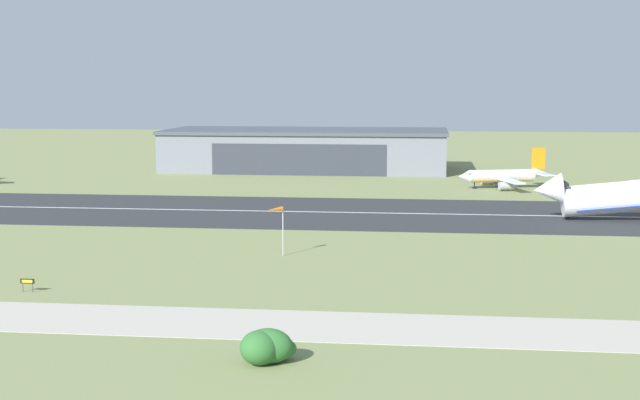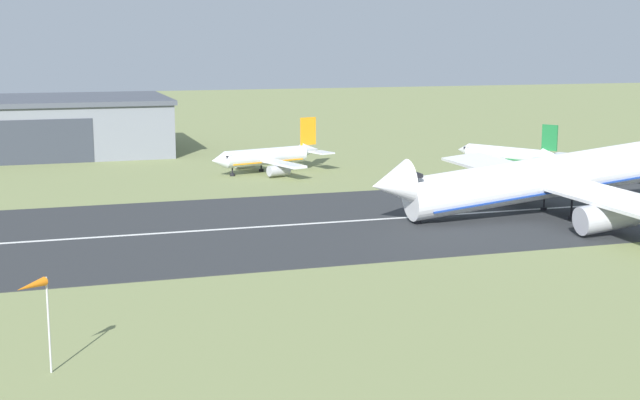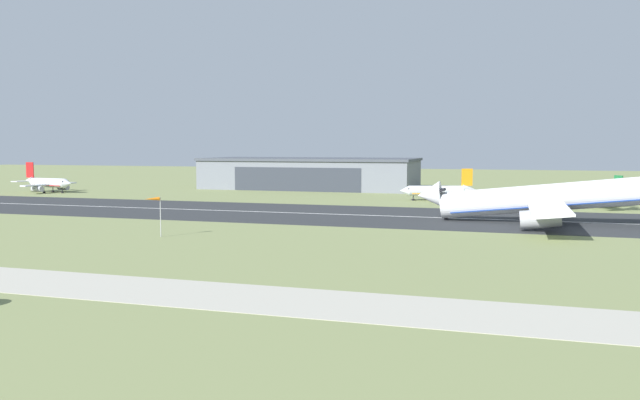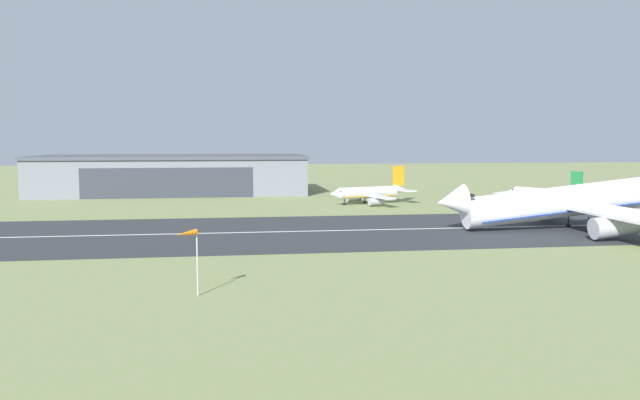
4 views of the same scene
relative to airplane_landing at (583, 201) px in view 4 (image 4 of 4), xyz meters
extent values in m
plane|color=#7A8451|center=(-67.67, -49.26, -4.96)|extent=(687.34, 687.34, 0.00)
cube|color=#2B2D30|center=(-67.67, 3.93, -4.93)|extent=(447.34, 40.58, 0.06)
cube|color=silver|center=(-67.67, 3.93, -4.89)|extent=(402.61, 0.70, 0.01)
cube|color=slate|center=(-76.32, 84.86, 0.04)|extent=(74.47, 32.05, 10.01)
cube|color=#424751|center=(-76.32, 84.86, 5.50)|extent=(75.47, 33.05, 0.90)
cube|color=#2D333D|center=(-76.32, 68.78, -0.96)|extent=(44.68, 0.12, 8.00)
cylinder|color=white|center=(-0.38, 0.00, 0.19)|extent=(41.93, 5.38, 9.48)
cone|color=white|center=(-23.56, 0.05, 0.19)|extent=(5.28, 5.30, 5.74)
cube|color=black|center=(-20.94, 0.05, 1.24)|extent=(1.15, 4.50, 0.55)
cube|color=navy|center=(-0.38, 0.00, -1.27)|extent=(37.27, 5.11, 4.00)
cube|color=white|center=(-1.18, 14.81, -0.74)|extent=(6.39, 24.35, 1.04)
cylinder|color=#A8A8B2|center=(-2.45, 12.87, -2.63)|extent=(7.18, 3.29, 3.96)
cube|color=white|center=(-1.25, -14.81, -0.74)|extent=(6.39, 24.35, 1.04)
cylinder|color=#A8A8B2|center=(-2.51, -12.86, -2.63)|extent=(7.18, 3.29, 3.96)
cylinder|color=black|center=(-19.98, 0.05, -3.71)|extent=(0.24, 0.24, 2.50)
cylinder|color=black|center=(-19.98, 0.05, -4.74)|extent=(0.84, 0.84, 0.44)
cylinder|color=black|center=(-0.71, 3.17, -3.71)|extent=(0.24, 0.24, 2.50)
cylinder|color=black|center=(-0.71, 3.17, -4.74)|extent=(0.84, 0.84, 0.44)
cylinder|color=black|center=(-0.72, -3.17, -3.71)|extent=(0.24, 0.24, 2.50)
cylinder|color=black|center=(-0.72, -3.17, -4.74)|extent=(0.84, 0.84, 0.44)
cylinder|color=silver|center=(12.10, 36.74, -2.09)|extent=(9.43, 13.58, 2.49)
cone|color=silver|center=(7.89, 43.86, -2.09)|extent=(3.29, 3.20, 2.49)
cone|color=silver|center=(16.50, 29.30, -1.64)|extent=(3.46, 3.72, 2.25)
cube|color=black|center=(8.51, 42.80, -1.59)|extent=(2.39, 2.03, 0.44)
cube|color=#1E7238|center=(12.10, 36.74, -2.78)|extent=(8.59, 12.28, 0.20)
cube|color=silver|center=(16.99, 39.96, -2.53)|extent=(9.11, 6.70, 0.40)
cylinder|color=#A8A8B2|center=(16.11, 39.99, -3.55)|extent=(2.98, 3.58, 1.55)
cube|color=silver|center=(6.92, 34.01, -2.53)|extent=(9.11, 6.70, 0.40)
cylinder|color=#A8A8B2|center=(7.31, 34.79, -3.55)|extent=(2.98, 3.58, 1.55)
cube|color=#1E7238|center=(16.27, 29.69, 1.27)|extent=(1.62, 2.48, 4.24)
cube|color=silver|center=(19.19, 30.95, -1.72)|extent=(4.49, 3.99, 0.24)
cube|color=silver|center=(13.76, 27.73, -1.72)|extent=(4.49, 3.99, 0.24)
cylinder|color=black|center=(9.07, 41.86, -4.15)|extent=(0.24, 0.24, 1.62)
cylinder|color=black|center=(9.07, 41.86, -4.74)|extent=(0.84, 0.84, 0.44)
cylinder|color=black|center=(13.49, 37.32, -4.15)|extent=(0.24, 0.24, 1.62)
cylinder|color=black|center=(13.49, 37.32, -4.74)|extent=(0.84, 0.84, 0.44)
cylinder|color=black|center=(10.92, 35.79, -4.15)|extent=(0.24, 0.24, 1.62)
cylinder|color=black|center=(10.92, 35.79, -4.74)|extent=(0.84, 0.84, 0.44)
cylinder|color=silver|center=(-27.45, 46.45, -2.19)|extent=(15.07, 6.93, 2.79)
cone|color=silver|center=(-35.78, 43.97, -2.19)|extent=(3.20, 3.39, 2.79)
cone|color=silver|center=(-18.71, 49.06, -1.69)|extent=(3.92, 3.36, 2.51)
cube|color=black|center=(-34.46, 44.36, -1.63)|extent=(1.73, 2.59, 0.44)
cube|color=orange|center=(-27.45, 46.45, -2.96)|extent=(13.60, 6.37, 0.20)
cube|color=silver|center=(-29.57, 52.52, -2.68)|extent=(5.26, 10.35, 0.40)
cylinder|color=#A8A8B2|center=(-29.81, 51.61, -3.79)|extent=(3.97, 2.69, 1.73)
cube|color=silver|center=(-25.90, 40.22, -2.68)|extent=(5.26, 10.35, 0.40)
cylinder|color=#A8A8B2|center=(-26.60, 40.84, -3.79)|extent=(3.97, 2.69, 1.73)
cube|color=orange|center=(-19.19, 48.92, 1.57)|extent=(2.99, 1.14, 4.74)
cube|color=silver|center=(-19.81, 52.41, -1.77)|extent=(3.76, 4.85, 0.24)
cube|color=silver|center=(-17.80, 45.65, -1.77)|extent=(3.76, 4.85, 0.24)
cylinder|color=black|center=(-33.43, 44.67, -4.27)|extent=(0.24, 0.24, 1.37)
cylinder|color=black|center=(-33.43, 44.67, -4.74)|extent=(0.84, 0.84, 0.44)
cylinder|color=black|center=(-27.73, 48.12, -4.27)|extent=(0.24, 0.24, 1.37)
cylinder|color=black|center=(-27.73, 48.12, -4.74)|extent=(0.84, 0.84, 0.44)
cylinder|color=black|center=(-26.77, 44.91, -4.27)|extent=(0.24, 0.24, 1.37)
cylinder|color=black|center=(-26.77, 44.91, -4.74)|extent=(0.84, 0.84, 0.44)
cylinder|color=#B7B7BC|center=(-63.20, -37.55, -1.64)|extent=(0.14, 0.14, 6.64)
cone|color=orange|center=(-64.16, -38.55, 1.43)|extent=(2.15, 2.20, 0.60)
camera|label=1|loc=(-44.41, -154.00, 17.81)|focal=50.00mm
camera|label=2|loc=(-63.02, -97.13, 17.09)|focal=50.00mm
camera|label=3|loc=(-7.83, -128.17, 10.03)|focal=35.00mm
camera|label=4|loc=(-59.83, -98.91, 10.38)|focal=35.00mm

